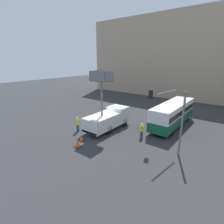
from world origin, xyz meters
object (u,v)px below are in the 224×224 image
at_px(utility_truck, 108,118).
at_px(traffic_light_pole, 170,110).
at_px(city_bus, 173,113).
at_px(road_worker_near_truck, 78,124).
at_px(traffic_cone_mid_road, 81,138).
at_px(traffic_cone_near_truck, 77,144).
at_px(road_worker_directing, 142,130).

height_order(utility_truck, traffic_light_pole, utility_truck).
xyz_separation_m(utility_truck, city_bus, (6.17, 6.26, 0.33)).
bearing_deg(road_worker_near_truck, traffic_cone_mid_road, -141.69).
height_order(traffic_cone_near_truck, traffic_cone_mid_road, traffic_cone_near_truck).
distance_m(road_worker_directing, traffic_cone_mid_road, 6.91).
distance_m(traffic_cone_near_truck, traffic_cone_mid_road, 1.42).
bearing_deg(traffic_cone_mid_road, city_bus, 59.87).
relative_size(traffic_light_pole, traffic_cone_mid_road, 9.69).
relative_size(city_bus, traffic_cone_mid_road, 16.02).
relative_size(city_bus, road_worker_near_truck, 5.19).
height_order(road_worker_directing, traffic_cone_near_truck, road_worker_directing).
relative_size(city_bus, traffic_cone_near_truck, 13.86).
relative_size(city_bus, road_worker_directing, 5.65).
distance_m(traffic_light_pole, road_worker_near_truck, 11.26).
relative_size(utility_truck, road_worker_near_truck, 3.84).
distance_m(traffic_light_pole, traffic_cone_mid_road, 9.88).
xyz_separation_m(traffic_light_pole, traffic_cone_mid_road, (-8.22, -3.89, -3.85)).
bearing_deg(traffic_cone_mid_road, traffic_cone_near_truck, -58.95).
xyz_separation_m(road_worker_near_truck, road_worker_directing, (7.17, 3.34, -0.09)).
bearing_deg(city_bus, traffic_cone_mid_road, 155.02).
bearing_deg(traffic_cone_near_truck, traffic_light_pole, 34.28).
bearing_deg(utility_truck, traffic_cone_near_truck, -83.73).
bearing_deg(traffic_cone_mid_road, traffic_light_pole, 25.34).
bearing_deg(traffic_cone_mid_road, road_worker_near_truck, 146.42).
height_order(utility_truck, road_worker_directing, utility_truck).
xyz_separation_m(utility_truck, traffic_light_pole, (8.12, -0.65, 2.61)).
distance_m(city_bus, road_worker_near_truck, 12.66).
bearing_deg(road_worker_directing, utility_truck, 87.94).
height_order(traffic_light_pole, traffic_cone_near_truck, traffic_light_pole).
distance_m(road_worker_near_truck, traffic_cone_near_truck, 4.16).
relative_size(utility_truck, traffic_cone_near_truck, 10.26).
bearing_deg(city_bus, utility_truck, 140.56).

